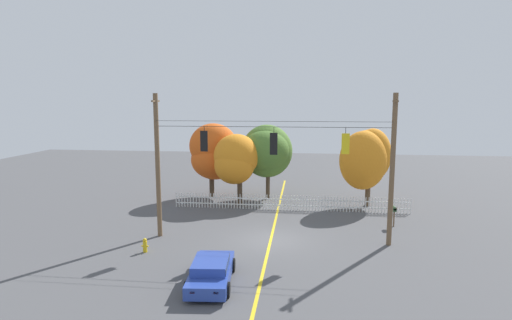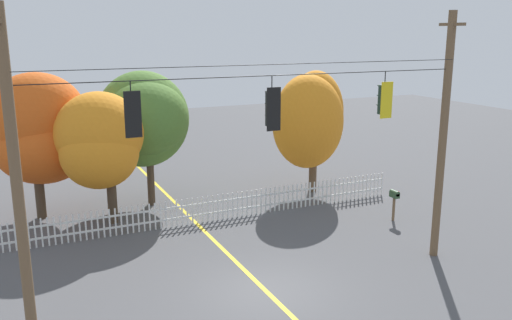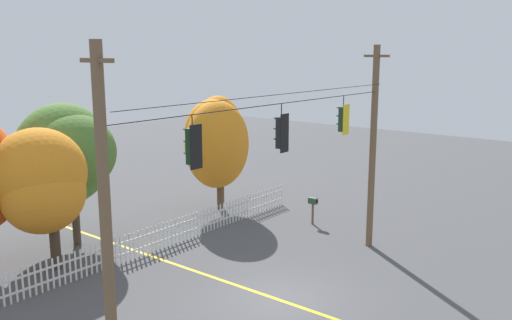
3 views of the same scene
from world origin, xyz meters
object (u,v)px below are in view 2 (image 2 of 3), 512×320
Objects in this scene: traffic_signal_eastbound_side at (384,100)px; autumn_maple_far_west at (310,116)px; traffic_signal_westbound_side at (132,114)px; autumn_oak_far_east at (144,119)px; autumn_maple_mid at (99,141)px; autumn_maple_near_fence at (42,130)px; roadside_mailbox at (394,196)px; traffic_signal_northbound_secondary at (272,109)px.

traffic_signal_eastbound_side is 9.32m from autumn_maple_far_west.
traffic_signal_westbound_side is 10.64m from autumn_oak_far_east.
autumn_maple_mid is at bearing -177.76° from autumn_maple_far_west.
traffic_signal_westbound_side is 0.23× the size of autumn_oak_far_east.
autumn_maple_near_fence is at bearing 133.11° from traffic_signal_eastbound_side.
autumn_maple_far_west is at bearing 101.58° from roadside_mailbox.
traffic_signal_northbound_secondary reaches higher than autumn_maple_far_west.
autumn_oak_far_east reaches higher than autumn_maple_far_west.
traffic_signal_eastbound_side is 0.24× the size of autumn_maple_far_west.
autumn_maple_mid is (2.03, -1.87, -0.30)m from autumn_maple_near_fence.
traffic_signal_westbound_side is at bearing -180.00° from traffic_signal_eastbound_side.
traffic_signal_northbound_secondary is at bearing -154.97° from roadside_mailbox.
roadside_mailbox is at bearing -23.51° from autumn_maple_mid.
autumn_maple_mid reaches higher than roadside_mailbox.
traffic_signal_eastbound_side is at bearing -135.52° from roadside_mailbox.
traffic_signal_northbound_secondary is 0.26× the size of autumn_maple_far_west.
traffic_signal_eastbound_side is 0.24× the size of autumn_maple_near_fence.
autumn_maple_near_fence is 12.20m from autumn_maple_far_west.
autumn_maple_mid is 0.92× the size of autumn_maple_far_west.
autumn_maple_far_west reaches higher than roadside_mailbox.
autumn_maple_mid is at bearing 113.28° from traffic_signal_northbound_secondary.
traffic_signal_northbound_secondary reaches higher than autumn_maple_near_fence.
traffic_signal_westbound_side reaches higher than roadside_mailbox.
traffic_signal_eastbound_side is 1.10× the size of roadside_mailbox.
roadside_mailbox is (7.55, 3.53, -4.60)m from traffic_signal_northbound_secondary.
autumn_maple_far_west is (7.82, -1.38, -0.16)m from autumn_oak_far_east.
traffic_signal_eastbound_side reaches higher than autumn_maple_near_fence.
traffic_signal_eastbound_side is 11.59m from autumn_oak_far_east.
traffic_signal_westbound_side is 7.96m from traffic_signal_eastbound_side.
autumn_oak_far_east is at bearing -1.32° from autumn_maple_near_fence.
traffic_signal_westbound_side is 0.98× the size of traffic_signal_eastbound_side.
roadside_mailbox is at bearing -27.03° from autumn_maple_near_fence.
autumn_oak_far_east is at bearing 143.31° from roadside_mailbox.
autumn_maple_far_west is (10.08, 0.39, 0.34)m from autumn_maple_mid.
traffic_signal_eastbound_side is at bearing -105.99° from autumn_maple_far_west.
autumn_oak_far_east is 7.94m from autumn_maple_far_west.
traffic_signal_westbound_side is at bearing -92.67° from autumn_maple_mid.
autumn_maple_near_fence is 1.01× the size of autumn_oak_far_east.
autumn_maple_mid is 0.90× the size of autumn_oak_far_east.
traffic_signal_northbound_secondary is at bearing -0.01° from traffic_signal_westbound_side.
traffic_signal_eastbound_side is 0.24× the size of autumn_oak_far_east.
autumn_maple_mid is 4.11× the size of roadside_mailbox.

